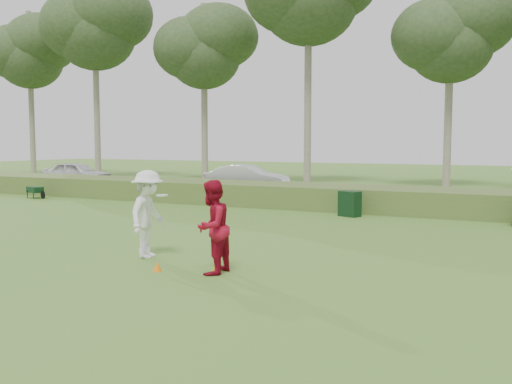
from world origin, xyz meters
The scene contains 15 objects.
ground centered at (0.00, 0.00, 0.00)m, with size 120.00×120.00×0.00m, color #3F6F25.
reed_strip centered at (0.00, 12.00, 0.45)m, with size 80.00×3.00×0.90m, color #466327.
park_road centered at (0.00, 17.00, 0.03)m, with size 80.00×6.00×0.06m, color #2D2D2D.
tree_0 centered at (-30.00, 23.50, 9.72)m, with size 6.76×6.76×13.00m.
tree_1 centered at (-22.00, 22.20, 10.85)m, with size 7.54×7.54×14.50m.
tree_2 centered at (-14.00, 24.00, 8.97)m, with size 6.50×6.50×12.00m.
tree_4 centered at (2.00, 24.50, 8.59)m, with size 6.24×6.24×11.50m.
player_white centered at (-1.14, 0.75, 1.01)m, with size 1.01×1.41×2.01m.
player_red centered at (1.02, -0.01, 0.95)m, with size 0.92×0.72×1.89m, color maroon.
cone_orange centered at (-0.10, -0.33, 0.10)m, with size 0.18×0.18×0.20m, color orange.
cone_yellow centered at (1.00, 0.18, 0.11)m, with size 0.20×0.20×0.22m, color gold.
utility_cabinet centered at (0.82, 9.81, 0.45)m, with size 0.72×0.45×0.91m, color black.
wheelbarrow centered at (-14.46, 9.57, 0.39)m, with size 1.15×0.72×0.55m.
car_left centered at (-18.15, 16.09, 0.77)m, with size 1.68×4.18×1.42m, color silver.
car_mid centered at (-6.58, 16.14, 0.78)m, with size 1.52×4.35×1.43m, color silver.
Camera 1 is at (6.88, -9.71, 2.64)m, focal length 40.00 mm.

